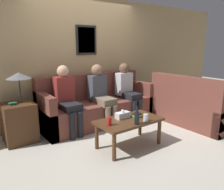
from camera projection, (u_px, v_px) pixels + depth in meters
ground_plane at (112, 129)px, 4.26m from camera, size 16.00×16.00×0.00m
wall_back at (86, 59)px, 4.70m from camera, size 9.00×0.08×2.60m
couch_main at (98, 106)px, 4.58m from camera, size 2.41×0.83×1.01m
couch_side at (191, 107)px, 4.49m from camera, size 0.83×1.59×1.01m
coffee_table at (129, 123)px, 3.46m from camera, size 1.05×0.58×0.45m
side_table_with_lamp at (19, 119)px, 3.65m from camera, size 0.51×0.50×1.17m
wine_bottle at (137, 118)px, 3.23m from camera, size 0.07×0.07×0.27m
drinking_glass at (146, 118)px, 3.36m from camera, size 0.08×0.08×0.11m
book_stack at (137, 115)px, 3.54m from camera, size 0.16×0.13×0.07m
soda_can at (109, 121)px, 3.19m from camera, size 0.07×0.07×0.12m
tissue_box at (123, 115)px, 3.50m from camera, size 0.23×0.12×0.15m
person_left at (67, 97)px, 3.95m from camera, size 0.34×0.61×1.25m
person_middle at (101, 92)px, 4.35m from camera, size 0.34×0.66×1.23m
person_right at (127, 88)px, 4.75m from camera, size 0.34×0.61×1.21m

